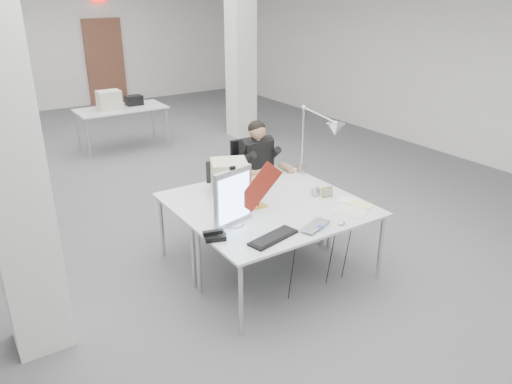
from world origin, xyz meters
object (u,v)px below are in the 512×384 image
desk_main (293,220)px  beige_monitor (229,177)px  office_chair (255,184)px  desk_phone (215,236)px  monitor (233,197)px  architect_lamp (316,141)px  bankers_lamp (259,191)px  seated_person (257,156)px  laptop (320,228)px

desk_main → beige_monitor: bearing=100.2°
office_chair → beige_monitor: (-0.70, -0.56, 0.42)m
desk_main → desk_phone: size_ratio=9.69×
monitor → beige_monitor: monitor is taller
desk_main → office_chair: bearing=70.3°
beige_monitor → architect_lamp: 1.08m
beige_monitor → architect_lamp: architect_lamp is taller
bankers_lamp → beige_monitor: size_ratio=0.92×
office_chair → beige_monitor: size_ratio=2.75×
seated_person → bankers_lamp: size_ratio=2.50×
seated_person → office_chair: bearing=90.8°
desk_main → architect_lamp: 1.20m
office_chair → seated_person: 0.39m
bankers_lamp → architect_lamp: architect_lamp is taller
laptop → bankers_lamp: (-0.20, 0.73, 0.16)m
desk_main → laptop: laptop is taller
seated_person → laptop: 1.81m
laptop → desk_phone: size_ratio=1.93×
bankers_lamp → laptop: bearing=-86.7°
desk_phone → beige_monitor: bearing=70.7°
office_chair → desk_phone: size_ratio=5.56×
bankers_lamp → architect_lamp: size_ratio=0.37×
laptop → bankers_lamp: size_ratio=1.04×
beige_monitor → desk_phone: bearing=-104.2°
desk_main → office_chair: office_chair is taller
monitor → bankers_lamp: monitor is taller
laptop → desk_phone: bearing=137.1°
desk_main → laptop: 0.32m
bankers_lamp → desk_phone: (-0.71, -0.36, -0.15)m
desk_phone → office_chair: bearing=64.4°
seated_person → monitor: size_ratio=1.58×
desk_main → seated_person: size_ratio=2.08×
laptop → bankers_lamp: bankers_lamp is taller
office_chair → beige_monitor: bearing=-140.6°
seated_person → beige_monitor: (-0.70, -0.51, 0.03)m
bankers_lamp → seated_person: bearing=45.5°
beige_monitor → office_chair: bearing=62.0°
monitor → laptop: monitor is taller
desk_phone → seated_person: bearing=63.4°
bankers_lamp → desk_phone: 0.80m
monitor → bankers_lamp: 0.47m
desk_phone → bankers_lamp: bearing=44.9°
seated_person → desk_phone: size_ratio=4.65×
office_chair → desk_main: bearing=-108.9°
architect_lamp → monitor: bearing=177.8°
desk_main → seated_person: 1.54m
monitor → bankers_lamp: bearing=12.9°
office_chair → seated_person: bearing=-89.2°
laptop → architect_lamp: 1.36m
bankers_lamp → beige_monitor: 0.51m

